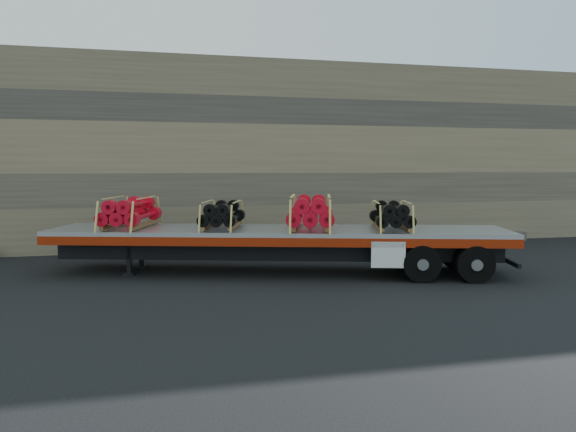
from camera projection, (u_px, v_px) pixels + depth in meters
name	position (u px, v px, depth m)	size (l,w,h in m)	color
ground	(239.00, 275.00, 15.72)	(120.00, 120.00, 0.00)	black
rock_wall	(212.00, 155.00, 21.70)	(44.00, 3.00, 7.00)	#7A6B54
trailer	(278.00, 251.00, 15.98)	(12.83, 2.47, 1.28)	#B6B9BE
bundle_front	(130.00, 213.00, 16.11)	(1.17, 2.35, 0.83)	red
bundle_midfront	(222.00, 215.00, 15.97)	(1.03, 2.07, 0.73)	black
bundle_midrear	(311.00, 213.00, 15.83)	(1.26, 2.51, 0.89)	red
bundle_rear	(391.00, 216.00, 15.72)	(1.04, 2.07, 0.74)	black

